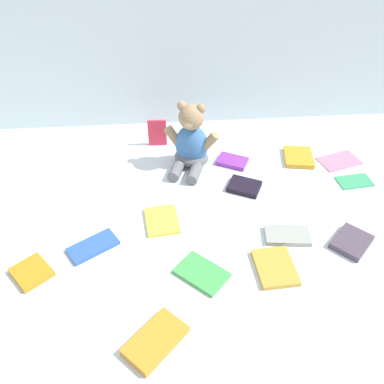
{
  "coord_description": "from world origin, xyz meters",
  "views": [
    {
      "loc": [
        -0.06,
        -0.96,
        0.84
      ],
      "look_at": [
        0.01,
        -0.1,
        0.1
      ],
      "focal_mm": 37.95,
      "sensor_mm": 36.0,
      "label": 1
    }
  ],
  "objects_px": {
    "book_case_0": "(202,273)",
    "book_case_12": "(339,160)",
    "book_case_13": "(275,267)",
    "book_case_5": "(32,272)",
    "book_case_3": "(298,157)",
    "book_case_1": "(162,220)",
    "book_case_7": "(157,133)",
    "book_case_8": "(155,340)",
    "book_case_9": "(93,246)",
    "book_case_4": "(232,161)",
    "teddy_bear": "(191,143)",
    "book_case_11": "(287,235)",
    "book_case_2": "(351,242)",
    "book_case_10": "(244,186)",
    "book_case_6": "(355,181)"
  },
  "relations": [
    {
      "from": "book_case_13",
      "to": "book_case_5",
      "type": "bearing_deg",
      "value": -6.57
    },
    {
      "from": "teddy_bear",
      "to": "book_case_8",
      "type": "xyz_separation_m",
      "value": [
        -0.13,
        -0.66,
        -0.08
      ]
    },
    {
      "from": "book_case_9",
      "to": "book_case_12",
      "type": "bearing_deg",
      "value": 80.21
    },
    {
      "from": "book_case_1",
      "to": "book_case_8",
      "type": "relative_size",
      "value": 0.85
    },
    {
      "from": "book_case_10",
      "to": "book_case_4",
      "type": "bearing_deg",
      "value": 33.22
    },
    {
      "from": "book_case_7",
      "to": "book_case_13",
      "type": "distance_m",
      "value": 0.68
    },
    {
      "from": "book_case_11",
      "to": "book_case_12",
      "type": "relative_size",
      "value": 0.89
    },
    {
      "from": "teddy_bear",
      "to": "book_case_11",
      "type": "xyz_separation_m",
      "value": [
        0.24,
        -0.37,
        -0.08
      ]
    },
    {
      "from": "book_case_6",
      "to": "book_case_12",
      "type": "distance_m",
      "value": 0.12
    },
    {
      "from": "book_case_6",
      "to": "book_case_11",
      "type": "xyz_separation_m",
      "value": [
        -0.28,
        -0.23,
        0.0
      ]
    },
    {
      "from": "book_case_1",
      "to": "book_case_7",
      "type": "height_order",
      "value": "book_case_7"
    },
    {
      "from": "book_case_12",
      "to": "book_case_10",
      "type": "bearing_deg",
      "value": 92.16
    },
    {
      "from": "book_case_3",
      "to": "book_case_12",
      "type": "xyz_separation_m",
      "value": [
        0.14,
        -0.02,
        -0.0
      ]
    },
    {
      "from": "book_case_3",
      "to": "book_case_8",
      "type": "distance_m",
      "value": 0.83
    },
    {
      "from": "book_case_7",
      "to": "book_case_11",
      "type": "bearing_deg",
      "value": -52.98
    },
    {
      "from": "book_case_8",
      "to": "book_case_10",
      "type": "xyz_separation_m",
      "value": [
        0.29,
        0.51,
        -0.0
      ]
    },
    {
      "from": "book_case_11",
      "to": "book_case_2",
      "type": "bearing_deg",
      "value": 83.45
    },
    {
      "from": "book_case_4",
      "to": "book_case_7",
      "type": "relative_size",
      "value": 1.01
    },
    {
      "from": "teddy_bear",
      "to": "book_case_8",
      "type": "distance_m",
      "value": 0.68
    },
    {
      "from": "book_case_12",
      "to": "book_case_4",
      "type": "bearing_deg",
      "value": 70.7
    },
    {
      "from": "book_case_0",
      "to": "book_case_11",
      "type": "relative_size",
      "value": 1.02
    },
    {
      "from": "book_case_3",
      "to": "book_case_0",
      "type": "bearing_deg",
      "value": -119.81
    },
    {
      "from": "book_case_2",
      "to": "book_case_0",
      "type": "bearing_deg",
      "value": 54.85
    },
    {
      "from": "book_case_5",
      "to": "book_case_13",
      "type": "distance_m",
      "value": 0.63
    },
    {
      "from": "book_case_5",
      "to": "book_case_13",
      "type": "relative_size",
      "value": 0.73
    },
    {
      "from": "book_case_1",
      "to": "book_case_3",
      "type": "height_order",
      "value": "book_case_3"
    },
    {
      "from": "teddy_bear",
      "to": "book_case_5",
      "type": "distance_m",
      "value": 0.63
    },
    {
      "from": "book_case_0",
      "to": "book_case_10",
      "type": "relative_size",
      "value": 1.28
    },
    {
      "from": "book_case_4",
      "to": "book_case_6",
      "type": "bearing_deg",
      "value": 97.38
    },
    {
      "from": "book_case_0",
      "to": "book_case_12",
      "type": "xyz_separation_m",
      "value": [
        0.53,
        0.45,
        -0.0
      ]
    },
    {
      "from": "book_case_2",
      "to": "book_case_12",
      "type": "xyz_separation_m",
      "value": [
        0.11,
        0.38,
        -0.01
      ]
    },
    {
      "from": "book_case_6",
      "to": "book_case_11",
      "type": "relative_size",
      "value": 0.89
    },
    {
      "from": "teddy_bear",
      "to": "book_case_8",
      "type": "height_order",
      "value": "teddy_bear"
    },
    {
      "from": "book_case_3",
      "to": "teddy_bear",
      "type": "bearing_deg",
      "value": -170.87
    },
    {
      "from": "book_case_3",
      "to": "book_case_9",
      "type": "bearing_deg",
      "value": -142.51
    },
    {
      "from": "book_case_6",
      "to": "book_case_0",
      "type": "bearing_deg",
      "value": 116.1
    },
    {
      "from": "book_case_0",
      "to": "book_case_11",
      "type": "bearing_deg",
      "value": 155.97
    },
    {
      "from": "book_case_1",
      "to": "book_case_4",
      "type": "height_order",
      "value": "book_case_4"
    },
    {
      "from": "book_case_1",
      "to": "book_case_12",
      "type": "bearing_deg",
      "value": -164.68
    },
    {
      "from": "book_case_0",
      "to": "book_case_11",
      "type": "height_order",
      "value": "book_case_11"
    },
    {
      "from": "book_case_7",
      "to": "book_case_11",
      "type": "height_order",
      "value": "book_case_7"
    },
    {
      "from": "book_case_3",
      "to": "book_case_13",
      "type": "xyz_separation_m",
      "value": [
        -0.2,
        -0.48,
        -0.0
      ]
    },
    {
      "from": "book_case_9",
      "to": "book_case_13",
      "type": "bearing_deg",
      "value": 44.51
    },
    {
      "from": "book_case_13",
      "to": "book_case_9",
      "type": "bearing_deg",
      "value": -16.67
    },
    {
      "from": "book_case_2",
      "to": "book_case_6",
      "type": "distance_m",
      "value": 0.29
    },
    {
      "from": "book_case_8",
      "to": "book_case_9",
      "type": "bearing_deg",
      "value": -15.88
    },
    {
      "from": "book_case_1",
      "to": "book_case_3",
      "type": "xyz_separation_m",
      "value": [
        0.49,
        0.28,
        0.0
      ]
    },
    {
      "from": "teddy_bear",
      "to": "book_case_1",
      "type": "bearing_deg",
      "value": -91.54
    },
    {
      "from": "book_case_7",
      "to": "book_case_12",
      "type": "relative_size",
      "value": 0.72
    },
    {
      "from": "book_case_9",
      "to": "book_case_11",
      "type": "bearing_deg",
      "value": 57.27
    }
  ]
}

